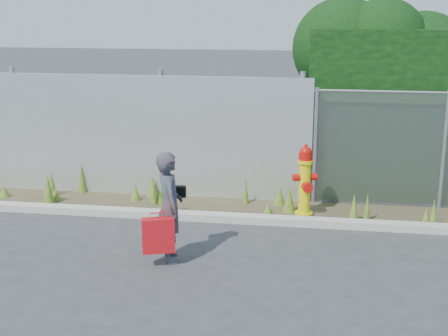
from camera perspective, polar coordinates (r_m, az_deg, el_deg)
ground at (r=8.45m, az=0.57°, el=-9.08°), size 80.00×80.00×0.00m
curb at (r=10.08m, az=2.04°, el=-4.66°), size 16.00×0.22×0.12m
weed_strip at (r=10.75m, az=-1.16°, el=-3.00°), size 16.00×1.22×0.54m
corrugated_fence at (r=11.73m, az=-13.16°, el=3.03°), size 8.50×0.21×2.30m
fire_hydrant at (r=10.31m, az=7.39°, el=-1.25°), size 0.41×0.36×1.22m
woman at (r=8.46m, az=-5.01°, el=-3.57°), size 0.55×0.65×1.52m
red_tote_bag at (r=8.34m, az=-6.04°, el=-6.13°), size 0.43×0.16×0.56m
black_shoulder_bag at (r=8.61m, az=-4.19°, el=-2.16°), size 0.21×0.09×0.16m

